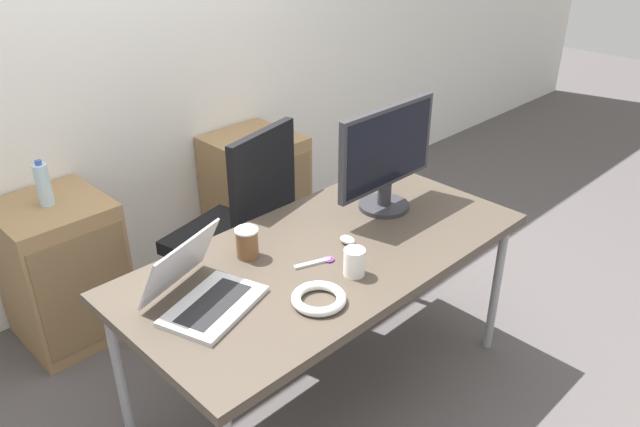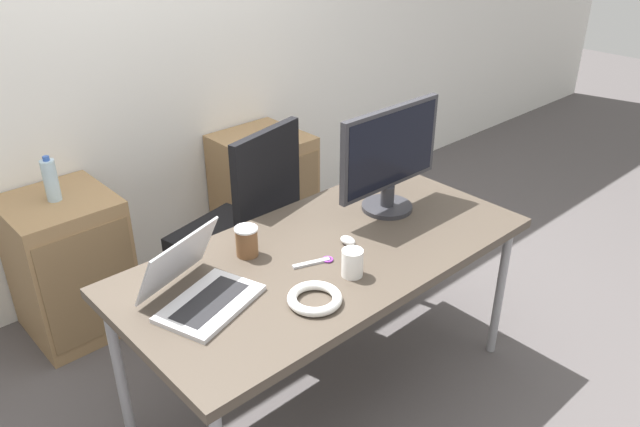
{
  "view_description": "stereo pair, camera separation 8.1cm",
  "coord_description": "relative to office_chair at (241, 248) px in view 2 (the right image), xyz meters",
  "views": [
    {
      "loc": [
        -1.5,
        -1.47,
        2.01
      ],
      "look_at": [
        0.0,
        0.04,
        0.88
      ],
      "focal_mm": 35.0,
      "sensor_mm": 36.0,
      "label": 1
    },
    {
      "loc": [
        -1.44,
        -1.53,
        2.01
      ],
      "look_at": [
        0.0,
        0.04,
        0.88
      ],
      "focal_mm": 35.0,
      "sensor_mm": 36.0,
      "label": 2
    }
  ],
  "objects": [
    {
      "name": "ground_plane",
      "position": [
        -0.08,
        -0.72,
        -0.39
      ],
      "size": [
        14.0,
        14.0,
        0.0
      ],
      "primitive_type": "plane",
      "color": "#514C4C"
    },
    {
      "name": "office_chair",
      "position": [
        0.0,
        0.0,
        0.0
      ],
      "size": [
        0.58,
        0.61,
        1.05
      ],
      "color": "#232326",
      "rests_on": "ground_plane"
    },
    {
      "name": "cabinet_left",
      "position": [
        -0.69,
        0.47,
        -0.03
      ],
      "size": [
        0.48,
        0.49,
        0.72
      ],
      "color": "#99754C",
      "rests_on": "ground_plane"
    },
    {
      "name": "cabinet_right",
      "position": [
        0.51,
        0.47,
        -0.03
      ],
      "size": [
        0.48,
        0.49,
        0.72
      ],
      "color": "#99754C",
      "rests_on": "ground_plane"
    },
    {
      "name": "mouse",
      "position": [
        0.02,
        -0.74,
        0.36
      ],
      "size": [
        0.05,
        0.07,
        0.03
      ],
      "color": "silver",
      "rests_on": "desk"
    },
    {
      "name": "water_bottle",
      "position": [
        -0.69,
        0.47,
        0.43
      ],
      "size": [
        0.07,
        0.07,
        0.22
      ],
      "color": "silver",
      "rests_on": "cabinet_left"
    },
    {
      "name": "scissors",
      "position": [
        -0.17,
        -0.76,
        0.35
      ],
      "size": [
        0.17,
        0.09,
        0.01
      ],
      "color": "#B2B2B7",
      "rests_on": "desk"
    },
    {
      "name": "coffee_cup_brown",
      "position": [
        -0.33,
        -0.53,
        0.4
      ],
      "size": [
        0.09,
        0.09,
        0.12
      ],
      "color": "brown",
      "rests_on": "desk"
    },
    {
      "name": "monitor",
      "position": [
        0.36,
        -0.64,
        0.58
      ],
      "size": [
        0.57,
        0.22,
        0.47
      ],
      "color": "#2D2D33",
      "rests_on": "desk"
    },
    {
      "name": "wall_back",
      "position": [
        -0.08,
        0.75,
        0.91
      ],
      "size": [
        10.0,
        0.05,
        2.6
      ],
      "color": "white",
      "rests_on": "ground_plane"
    },
    {
      "name": "cable_coil",
      "position": [
        -0.35,
        -0.94,
        0.36
      ],
      "size": [
        0.19,
        0.19,
        0.03
      ],
      "color": "white",
      "rests_on": "desk"
    },
    {
      "name": "coffee_cup_white",
      "position": [
        -0.13,
        -0.9,
        0.39
      ],
      "size": [
        0.08,
        0.08,
        0.11
      ],
      "color": "white",
      "rests_on": "desk"
    },
    {
      "name": "desk",
      "position": [
        -0.08,
        -0.72,
        0.29
      ],
      "size": [
        1.66,
        0.81,
        0.73
      ],
      "color": "#473D33",
      "rests_on": "ground_plane"
    },
    {
      "name": "laptop_center",
      "position": [
        -0.63,
        -0.66,
        0.39
      ],
      "size": [
        0.41,
        0.42,
        0.23
      ],
      "color": "silver",
      "rests_on": "desk"
    }
  ]
}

